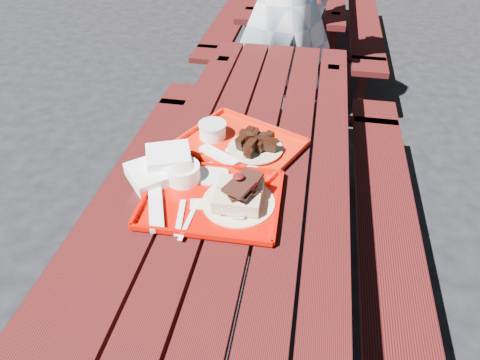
# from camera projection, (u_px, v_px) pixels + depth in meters

# --- Properties ---
(ground) EXTENTS (60.00, 60.00, 0.00)m
(ground) POSITION_uv_depth(u_px,v_px,m) (246.00, 293.00, 2.05)
(ground) COLOR black
(ground) RESTS_ON ground
(picnic_table_near) EXTENTS (1.41, 2.40, 0.75)m
(picnic_table_near) POSITION_uv_depth(u_px,v_px,m) (247.00, 207.00, 1.70)
(picnic_table_near) COLOR #45100D
(picnic_table_near) RESTS_ON ground
(near_tray) EXTENTS (0.46, 0.39, 0.14)m
(near_tray) POSITION_uv_depth(u_px,v_px,m) (213.00, 191.00, 1.43)
(near_tray) COLOR #CD0800
(near_tray) RESTS_ON picnic_table_near
(far_tray) EXTENTS (0.54, 0.49, 0.07)m
(far_tray) POSITION_uv_depth(u_px,v_px,m) (238.00, 142.00, 1.67)
(far_tray) COLOR red
(far_tray) RESTS_ON picnic_table_near
(white_cloth) EXTENTS (0.28, 0.27, 0.09)m
(white_cloth) POSITION_uv_depth(u_px,v_px,m) (164.00, 167.00, 1.53)
(white_cloth) COLOR white
(white_cloth) RESTS_ON picnic_table_near
(person) EXTENTS (0.79, 0.67, 1.84)m
(person) POSITION_uv_depth(u_px,v_px,m) (285.00, 0.00, 2.61)
(person) COLOR #9CBBD3
(person) RESTS_ON ground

